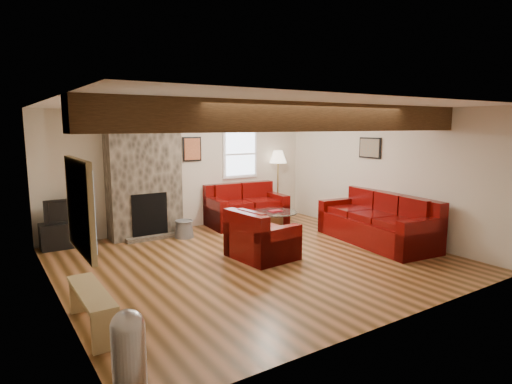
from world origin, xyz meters
TOP-DOWN VIEW (x-y plane):
  - room at (0.00, 0.00)m, footprint 8.00×8.00m
  - oak_beam at (0.00, -1.25)m, footprint 6.00×0.36m
  - chimney_breast at (-1.00, 2.49)m, footprint 1.40×0.67m
  - back_window at (1.35, 2.71)m, footprint 0.90×0.08m
  - hatch_window at (-2.96, -1.50)m, footprint 0.08×1.00m
  - ceiling_dome at (0.90, 0.90)m, footprint 0.40×0.40m
  - artwork_back at (0.15, 2.71)m, footprint 0.42×0.06m
  - artwork_right at (2.96, 0.30)m, footprint 0.06×0.55m
  - sofa_three at (2.48, -0.36)m, footprint 1.27×2.48m
  - loveseat at (1.21, 2.23)m, footprint 1.78×1.12m
  - armchair_red at (0.16, 0.05)m, footprint 0.97×1.09m
  - coffee_table at (1.32, 1.28)m, footprint 0.91×0.91m
  - tv_cabinet at (-2.45, 2.53)m, footprint 0.93×0.37m
  - television at (-2.45, 2.53)m, footprint 0.76×0.10m
  - floor_lamp at (2.27, 2.50)m, footprint 0.41×0.41m
  - pine_bench at (-2.83, -1.07)m, footprint 0.28×1.19m
  - pedal_bin at (-2.82, -2.36)m, footprint 0.32×0.32m
  - coal_bucket at (-0.40, 1.98)m, footprint 0.38×0.38m

SIDE VIEW (x-z plane):
  - coal_bucket at x=-0.40m, z-range 0.00..0.35m
  - coffee_table at x=1.32m, z-range -0.01..0.46m
  - pine_bench at x=-2.83m, z-range 0.00..0.45m
  - tv_cabinet at x=-2.45m, z-range 0.00..0.46m
  - pedal_bin at x=-2.82m, z-range 0.00..0.71m
  - armchair_red at x=0.16m, z-range 0.00..0.82m
  - loveseat at x=1.21m, z-range 0.00..0.90m
  - sofa_three at x=2.48m, z-range 0.00..0.92m
  - television at x=-2.45m, z-range 0.46..0.90m
  - chimney_breast at x=-1.00m, z-range -0.03..2.47m
  - room at x=0.00m, z-range -2.75..5.25m
  - floor_lamp at x=2.27m, z-range 0.57..2.18m
  - hatch_window at x=-2.96m, z-range 1.00..1.90m
  - back_window at x=1.35m, z-range 1.00..2.10m
  - artwork_back at x=0.15m, z-range 1.44..1.96m
  - artwork_right at x=2.96m, z-range 1.54..1.96m
  - oak_beam at x=0.00m, z-range 2.12..2.50m
  - ceiling_dome at x=0.90m, z-range 2.35..2.53m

